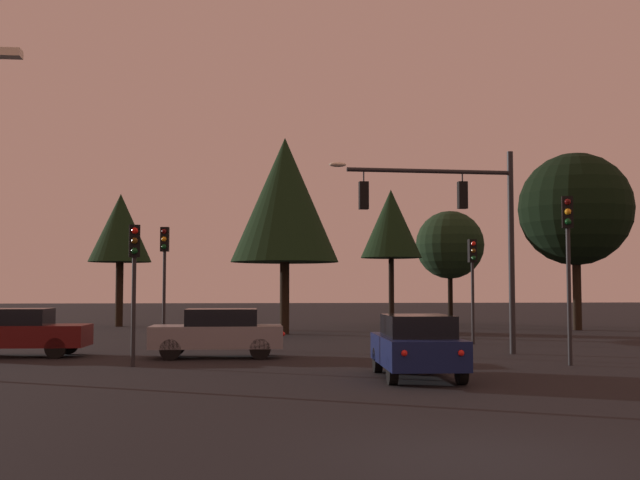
{
  "coord_description": "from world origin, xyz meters",
  "views": [
    {
      "loc": [
        -2.97,
        -9.89,
        2.15
      ],
      "look_at": [
        -0.43,
        16.68,
        3.81
      ],
      "focal_mm": 44.07,
      "sensor_mm": 36.0,
      "label": 1
    }
  ],
  "objects": [
    {
      "name": "ground_plane",
      "position": [
        0.0,
        24.5,
        0.0
      ],
      "size": [
        168.0,
        168.0,
        0.0
      ],
      "primitive_type": "plane",
      "color": "black",
      "rests_on": "ground"
    },
    {
      "name": "traffic_signal_mast_arm",
      "position": [
        4.09,
        15.35,
        4.54
      ],
      "size": [
        6.23,
        0.58,
        6.74
      ],
      "color": "#232326",
      "rests_on": "ground"
    },
    {
      "name": "traffic_light_corner_left",
      "position": [
        -5.93,
        19.34,
        3.13
      ],
      "size": [
        0.32,
        0.36,
        4.42
      ],
      "color": "#232326",
      "rests_on": "ground"
    },
    {
      "name": "traffic_light_corner_right",
      "position": [
        6.14,
        11.51,
        3.36
      ],
      "size": [
        0.36,
        0.38,
        4.77
      ],
      "color": "#232326",
      "rests_on": "ground"
    },
    {
      "name": "traffic_light_median",
      "position": [
        -6.04,
        12.27,
        2.79
      ],
      "size": [
        0.33,
        0.37,
        3.92
      ],
      "color": "#232326",
      "rests_on": "ground"
    },
    {
      "name": "traffic_light_far_side",
      "position": [
        5.9,
        20.07,
        2.9
      ],
      "size": [
        0.32,
        0.36,
        4.08
      ],
      "color": "#232326",
      "rests_on": "ground"
    },
    {
      "name": "car_nearside_lane",
      "position": [
        1.16,
        8.79,
        0.79
      ],
      "size": [
        1.93,
        4.08,
        1.52
      ],
      "color": "#0F1947",
      "rests_on": "ground"
    },
    {
      "name": "car_crossing_left",
      "position": [
        -10.3,
        15.93,
        0.8
      ],
      "size": [
        4.69,
        1.93,
        1.52
      ],
      "color": "#4C0F0F",
      "rests_on": "ground"
    },
    {
      "name": "car_crossing_right",
      "position": [
        -3.8,
        14.94,
        0.79
      ],
      "size": [
        4.16,
        1.86,
        1.52
      ],
      "color": "gray",
      "rests_on": "ground"
    },
    {
      "name": "tree_behind_sign",
      "position": [
        -10.09,
        35.78,
        5.58
      ],
      "size": [
        3.57,
        3.57,
        7.59
      ],
      "color": "black",
      "rests_on": "ground"
    },
    {
      "name": "tree_left_far",
      "position": [
        5.3,
        34.04,
        5.82
      ],
      "size": [
        3.49,
        3.49,
        7.81
      ],
      "color": "black",
      "rests_on": "ground"
    },
    {
      "name": "tree_center_horizon",
      "position": [
        -1.09,
        27.38,
        6.38
      ],
      "size": [
        5.14,
        5.14,
        9.39
      ],
      "color": "black",
      "rests_on": "ground"
    },
    {
      "name": "tree_right_cluster",
      "position": [
        14.31,
        29.66,
        6.31
      ],
      "size": [
        5.91,
        5.91,
        9.29
      ],
      "color": "black",
      "rests_on": "ground"
    },
    {
      "name": "tree_lot_edge",
      "position": [
        9.39,
        36.58,
        4.79
      ],
      "size": [
        4.12,
        4.12,
        6.87
      ],
      "color": "black",
      "rests_on": "ground"
    }
  ]
}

